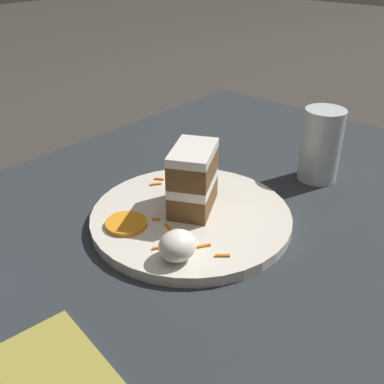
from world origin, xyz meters
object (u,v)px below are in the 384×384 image
cake_slice (193,179)px  cream_dollop (178,246)px  plate (192,217)px  orange_garnish (126,224)px  drinking_glass (320,150)px

cake_slice → cream_dollop: 0.13m
plate → orange_garnish: 0.10m
plate → drinking_glass: size_ratio=2.35×
orange_garnish → drinking_glass: bearing=160.6°
plate → drinking_glass: drinking_glass is taller
plate → cake_slice: (-0.01, -0.01, 0.06)m
cake_slice → drinking_glass: drinking_glass is taller
cake_slice → cream_dollop: cake_slice is taller
cream_dollop → orange_garnish: cream_dollop is taller
drinking_glass → cake_slice: bearing=-18.7°
plate → drinking_glass: 0.28m
cake_slice → drinking_glass: (-0.25, 0.08, -0.01)m
drinking_glass → orange_garnish: bearing=-19.4°
orange_garnish → plate: bearing=152.3°
cake_slice → orange_garnish: bearing=41.2°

